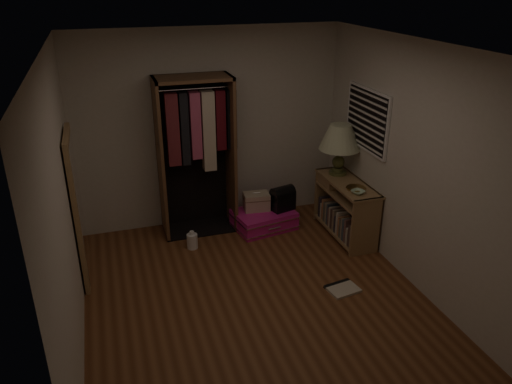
{
  "coord_description": "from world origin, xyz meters",
  "views": [
    {
      "loc": [
        -1.33,
        -4.21,
        3.19
      ],
      "look_at": [
        0.3,
        0.95,
        0.8
      ],
      "focal_mm": 35.0,
      "sensor_mm": 36.0,
      "label": 1
    }
  ],
  "objects_px": {
    "open_wardrobe": "(198,142)",
    "pink_suitcase": "(264,219)",
    "floor_mirror": "(78,208)",
    "black_bag": "(283,198)",
    "white_jug": "(192,241)",
    "console_bookshelf": "(344,206)",
    "train_case": "(256,201)",
    "table_lamp": "(340,138)"
  },
  "relations": [
    {
      "from": "white_jug",
      "to": "black_bag",
      "type": "bearing_deg",
      "value": 10.52
    },
    {
      "from": "pink_suitcase",
      "to": "console_bookshelf",
      "type": "bearing_deg",
      "value": -36.02
    },
    {
      "from": "console_bookshelf",
      "to": "black_bag",
      "type": "distance_m",
      "value": 0.82
    },
    {
      "from": "train_case",
      "to": "pink_suitcase",
      "type": "bearing_deg",
      "value": -43.01
    },
    {
      "from": "open_wardrobe",
      "to": "table_lamp",
      "type": "height_order",
      "value": "open_wardrobe"
    },
    {
      "from": "console_bookshelf",
      "to": "train_case",
      "type": "bearing_deg",
      "value": 151.7
    },
    {
      "from": "black_bag",
      "to": "console_bookshelf",
      "type": "bearing_deg",
      "value": -47.71
    },
    {
      "from": "floor_mirror",
      "to": "white_jug",
      "type": "bearing_deg",
      "value": 11.36
    },
    {
      "from": "console_bookshelf",
      "to": "pink_suitcase",
      "type": "height_order",
      "value": "console_bookshelf"
    },
    {
      "from": "black_bag",
      "to": "white_jug",
      "type": "distance_m",
      "value": 1.35
    },
    {
      "from": "console_bookshelf",
      "to": "floor_mirror",
      "type": "distance_m",
      "value": 3.27
    },
    {
      "from": "open_wardrobe",
      "to": "pink_suitcase",
      "type": "distance_m",
      "value": 1.38
    },
    {
      "from": "console_bookshelf",
      "to": "white_jug",
      "type": "bearing_deg",
      "value": 174.01
    },
    {
      "from": "train_case",
      "to": "black_bag",
      "type": "distance_m",
      "value": 0.35
    },
    {
      "from": "open_wardrobe",
      "to": "floor_mirror",
      "type": "relative_size",
      "value": 1.21
    },
    {
      "from": "pink_suitcase",
      "to": "open_wardrobe",
      "type": "bearing_deg",
      "value": 151.92
    },
    {
      "from": "pink_suitcase",
      "to": "train_case",
      "type": "distance_m",
      "value": 0.27
    },
    {
      "from": "floor_mirror",
      "to": "pink_suitcase",
      "type": "height_order",
      "value": "floor_mirror"
    },
    {
      "from": "pink_suitcase",
      "to": "table_lamp",
      "type": "height_order",
      "value": "table_lamp"
    },
    {
      "from": "pink_suitcase",
      "to": "train_case",
      "type": "bearing_deg",
      "value": 121.08
    },
    {
      "from": "console_bookshelf",
      "to": "train_case",
      "type": "xyz_separation_m",
      "value": [
        -1.02,
        0.55,
        -0.03
      ]
    },
    {
      "from": "console_bookshelf",
      "to": "black_bag",
      "type": "bearing_deg",
      "value": 147.07
    },
    {
      "from": "pink_suitcase",
      "to": "train_case",
      "type": "relative_size",
      "value": 2.41
    },
    {
      "from": "open_wardrobe",
      "to": "train_case",
      "type": "distance_m",
      "value": 1.13
    },
    {
      "from": "open_wardrobe",
      "to": "black_bag",
      "type": "distance_m",
      "value": 1.36
    },
    {
      "from": "pink_suitcase",
      "to": "table_lamp",
      "type": "xyz_separation_m",
      "value": [
        0.95,
        -0.2,
        1.12
      ]
    },
    {
      "from": "open_wardrobe",
      "to": "train_case",
      "type": "height_order",
      "value": "open_wardrobe"
    },
    {
      "from": "console_bookshelf",
      "to": "floor_mirror",
      "type": "height_order",
      "value": "floor_mirror"
    },
    {
      "from": "floor_mirror",
      "to": "white_jug",
      "type": "height_order",
      "value": "floor_mirror"
    },
    {
      "from": "console_bookshelf",
      "to": "train_case",
      "type": "distance_m",
      "value": 1.16
    },
    {
      "from": "black_bag",
      "to": "table_lamp",
      "type": "height_order",
      "value": "table_lamp"
    },
    {
      "from": "table_lamp",
      "to": "white_jug",
      "type": "bearing_deg",
      "value": -178.56
    },
    {
      "from": "console_bookshelf",
      "to": "white_jug",
      "type": "relative_size",
      "value": 4.75
    },
    {
      "from": "floor_mirror",
      "to": "white_jug",
      "type": "relative_size",
      "value": 7.2
    },
    {
      "from": "open_wardrobe",
      "to": "white_jug",
      "type": "relative_size",
      "value": 8.69
    },
    {
      "from": "console_bookshelf",
      "to": "floor_mirror",
      "type": "bearing_deg",
      "value": -179.2
    },
    {
      "from": "open_wardrobe",
      "to": "black_bag",
      "type": "xyz_separation_m",
      "value": [
        1.06,
        -0.28,
        -0.8
      ]
    },
    {
      "from": "console_bookshelf",
      "to": "open_wardrobe",
      "type": "distance_m",
      "value": 2.07
    },
    {
      "from": "open_wardrobe",
      "to": "train_case",
      "type": "bearing_deg",
      "value": -13.46
    },
    {
      "from": "open_wardrobe",
      "to": "pink_suitcase",
      "type": "xyz_separation_m",
      "value": [
        0.81,
        -0.26,
        -1.09
      ]
    },
    {
      "from": "table_lamp",
      "to": "white_jug",
      "type": "relative_size",
      "value": 2.84
    },
    {
      "from": "floor_mirror",
      "to": "pink_suitcase",
      "type": "relative_size",
      "value": 1.92
    }
  ]
}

